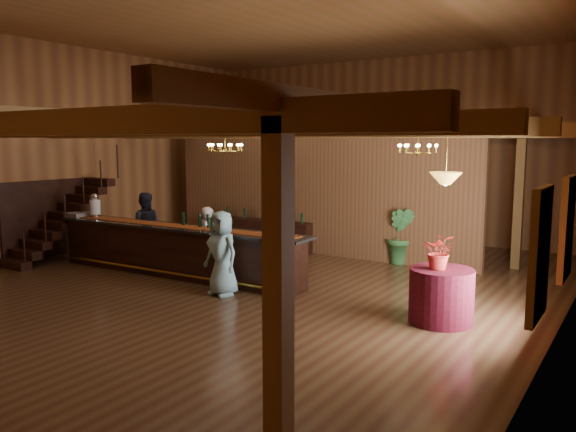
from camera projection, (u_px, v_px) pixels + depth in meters
The scene contains 30 objects.
floor at pixel (249, 282), 12.00m from camera, with size 14.00×14.00×0.00m, color #523920.
ceiling at pixel (246, 16), 11.27m from camera, with size 14.00×14.00×0.00m, color #9C6037.
wall_back at pixel (384, 149), 17.44m from camera, with size 12.00×0.10×5.50m, color #945A2E.
wall_left at pixel (68, 150), 14.89m from camera, with size 0.10×14.00×5.50m, color #945A2E.
wall_right at pixel (568, 158), 8.38m from camera, with size 0.10×14.00×5.50m, color #945A2E.
beam_grid at pixel (262, 129), 11.99m from camera, with size 11.90×13.90×0.39m.
support_posts at pixel (233, 210), 11.37m from camera, with size 9.20×10.20×3.20m.
partition_wall at pixel (313, 196), 14.97m from camera, with size 9.00×0.18×3.10m, color brown.
window_right_front at pixel (541, 254), 7.24m from camera, with size 0.12×1.05×1.75m, color white.
window_right_back at pixel (568, 228), 9.40m from camera, with size 0.12×1.05×1.75m, color white.
staircase at pixel (59, 220), 14.21m from camera, with size 1.00×2.80×2.00m.
backroom_boxes at pixel (353, 225), 16.65m from camera, with size 4.10×0.60×1.10m.
tasting_bar at pixel (176, 250), 12.57m from camera, with size 6.75×1.13×1.13m.
beverage_dispenser at pixel (95, 206), 13.85m from camera, with size 0.26×0.26×0.60m.
glass_rack_tray at pixel (79, 214), 14.04m from camera, with size 0.50×0.50×0.10m, color gray.
raffle_drum at pixel (285, 229), 10.95m from camera, with size 0.34×0.24×0.30m.
bar_bottle_0 at pixel (183, 219), 12.51m from camera, with size 0.07×0.07×0.30m, color black.
bar_bottle_1 at pixel (200, 220), 12.27m from camera, with size 0.07×0.07×0.30m, color black.
bar_bottle_2 at pixel (208, 221), 12.15m from camera, with size 0.07×0.07×0.30m, color black.
backbar_shelf at pixel (263, 235), 15.59m from camera, with size 2.93×0.46×0.82m, color black.
round_table at pixel (441, 296), 9.28m from camera, with size 1.05×1.05×0.91m, color maroon.
chandelier_left at pixel (225, 147), 13.09m from camera, with size 0.80×0.80×0.50m.
chandelier_right at pixel (418, 148), 11.39m from camera, with size 0.80×0.80×0.50m.
pendant_lamp at pixel (446, 178), 9.02m from camera, with size 0.52×0.52×0.90m.
bartender at pixel (209, 239), 12.94m from camera, with size 0.55×0.36×1.50m, color silver.
staff_second at pixel (145, 226), 14.22m from camera, with size 0.83×0.65×1.71m, color black.
guest at pixel (222, 253), 10.91m from camera, with size 0.81×0.53×1.66m, color #88BBC1.
floor_plant at pixel (402, 236), 13.68m from camera, with size 0.77×0.62×1.40m, color #387636.
table_flowers at pixel (440, 251), 9.14m from camera, with size 0.54×0.47×0.60m, color red.
table_vase at pixel (441, 260), 9.17m from camera, with size 0.15×0.15×0.30m, color gold.
Camera 1 is at (7.11, -9.34, 3.00)m, focal length 35.00 mm.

